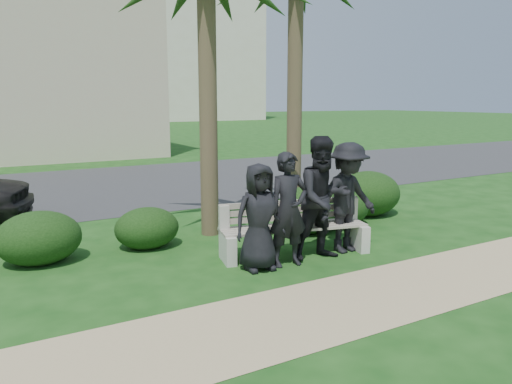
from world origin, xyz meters
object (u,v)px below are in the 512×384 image
man_c (323,198)px  man_d (347,198)px  man_b (288,210)px  park_bench (294,232)px  man_a (259,217)px

man_c → man_d: (0.56, 0.10, -0.06)m
man_c → man_b: bearing=-174.2°
man_b → park_bench: bearing=50.7°
man_a → man_b: bearing=-1.2°
man_a → man_c: bearing=2.8°
park_bench → man_d: (0.83, -0.27, 0.51)m
park_bench → man_b: 0.70m
man_d → park_bench: bearing=157.1°
man_b → man_c: size_ratio=0.89×
park_bench → man_d: bearing=-5.4°
park_bench → man_c: bearing=-40.3°
man_a → man_c: (1.10, -0.05, 0.17)m
man_a → man_b: size_ratio=0.92×
man_b → man_d: size_ratio=0.95×
park_bench → man_c: (0.28, -0.37, 0.58)m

